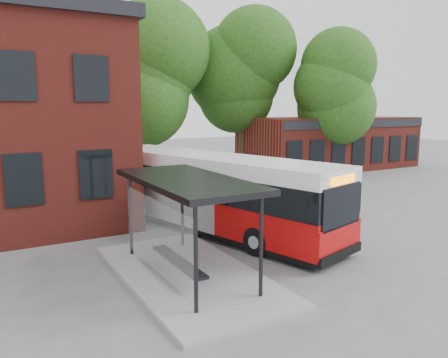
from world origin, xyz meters
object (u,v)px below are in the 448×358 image
bicycle_3 (296,174)px  bicycle_6 (336,174)px  bicycle_7 (331,171)px  bicycle_0 (271,174)px  bus_shelter (188,227)px  bicycle_2 (300,177)px  city_bus (210,193)px  bicycle_5 (315,170)px

bicycle_3 → bicycle_6: size_ratio=1.11×
bicycle_3 → bicycle_7: 3.18m
bicycle_0 → bicycle_7: bearing=-119.7°
bus_shelter → bicycle_6: bearing=33.5°
bicycle_6 → bicycle_7: bearing=-37.3°
bicycle_0 → bicycle_2: bearing=-162.6°
city_bus → bicycle_6: 14.52m
city_bus → bicycle_5: 14.39m
bicycle_5 → bicycle_6: 1.43m
bus_shelter → bicycle_3: (13.08, 11.22, -0.94)m
city_bus → bicycle_0: size_ratio=6.29×
bus_shelter → bicycle_2: 16.50m
bicycle_3 → bicycle_7: bearing=-103.3°
city_bus → bicycle_7: (13.41, 7.31, -1.02)m
bicycle_3 → bicycle_6: 2.84m
city_bus → bicycle_6: size_ratio=7.72×
bus_shelter → bicycle_3: 17.26m
bicycle_5 → bicycle_6: bicycle_5 is taller
bicycle_6 → bicycle_7: size_ratio=0.98×
bicycle_5 → bus_shelter: bearing=143.9°
bicycle_2 → bicycle_3: (0.34, 0.78, 0.09)m
bus_shelter → bicycle_0: (11.52, 11.88, -0.96)m
bicycle_2 → bicycle_3: bicycle_3 is taller
bicycle_0 → bicycle_5: 3.51m
bicycle_6 → bicycle_3: bearing=64.2°
city_bus → bicycle_2: (9.89, 6.44, -1.07)m
bus_shelter → bicycle_7: (16.26, 11.31, -0.98)m
city_bus → bicycle_5: size_ratio=6.35×
bus_shelter → bicycle_0: bus_shelter is taller
bicycle_2 → bicycle_5: (2.28, 1.19, 0.14)m
bicycle_3 → bicycle_5: bearing=-93.1°
bicycle_5 → bicycle_7: (1.24, -0.32, -0.09)m
bicycle_6 → bus_shelter: bearing=113.5°
bus_shelter → bicycle_3: size_ratio=4.16×
bus_shelter → bicycle_5: size_ratio=3.80×
city_bus → bicycle_0: city_bus is taller
bicycle_0 → bicycle_2: (1.22, -1.44, -0.07)m
city_bus → bicycle_3: bearing=19.9°
bicycle_5 → bicycle_2: bearing=133.7°
bicycle_0 → bicycle_3: 1.70m
bicycle_7 → bicycle_2: bearing=110.3°
bicycle_0 → bicycle_6: size_ratio=1.23×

